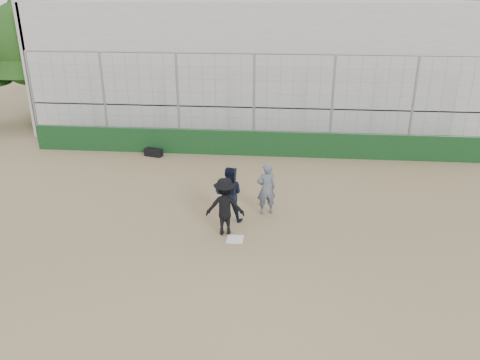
# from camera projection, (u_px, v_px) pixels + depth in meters

# --- Properties ---
(ground) EXTENTS (90.00, 90.00, 0.00)m
(ground) POSITION_uv_depth(u_px,v_px,m) (235.00, 239.00, 12.46)
(ground) COLOR brown
(ground) RESTS_ON ground
(home_plate) EXTENTS (0.44, 0.44, 0.02)m
(home_plate) POSITION_uv_depth(u_px,v_px,m) (235.00, 239.00, 12.46)
(home_plate) COLOR white
(home_plate) RESTS_ON ground
(backstop) EXTENTS (18.10, 0.25, 4.04)m
(backstop) POSITION_uv_depth(u_px,v_px,m) (254.00, 132.00, 18.57)
(backstop) COLOR #103215
(backstop) RESTS_ON ground
(bleachers) EXTENTS (20.25, 6.70, 6.98)m
(bleachers) POSITION_uv_depth(u_px,v_px,m) (261.00, 64.00, 22.40)
(bleachers) COLOR #A2A2A2
(bleachers) RESTS_ON ground
(tree_left) EXTENTS (4.48, 4.48, 7.00)m
(tree_left) POSITION_uv_depth(u_px,v_px,m) (27.00, 32.00, 21.97)
(tree_left) COLOR #352413
(tree_left) RESTS_ON ground
(batter_at_plate) EXTENTS (1.08, 0.77, 1.78)m
(batter_at_plate) POSITION_uv_depth(u_px,v_px,m) (225.00, 206.00, 12.48)
(batter_at_plate) COLOR black
(batter_at_plate) RESTS_ON ground
(catcher_crouched) EXTENTS (0.82, 0.64, 1.12)m
(catcher_crouched) POSITION_uv_depth(u_px,v_px,m) (229.00, 203.00, 13.29)
(catcher_crouched) COLOR black
(catcher_crouched) RESTS_ON ground
(umpire) EXTENTS (0.67, 0.55, 1.42)m
(umpire) POSITION_uv_depth(u_px,v_px,m) (266.00, 191.00, 13.69)
(umpire) COLOR #525868
(umpire) RESTS_ON ground
(equipment_bag) EXTENTS (0.77, 0.49, 0.35)m
(equipment_bag) POSITION_uv_depth(u_px,v_px,m) (154.00, 152.00, 18.75)
(equipment_bag) COLOR black
(equipment_bag) RESTS_ON ground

